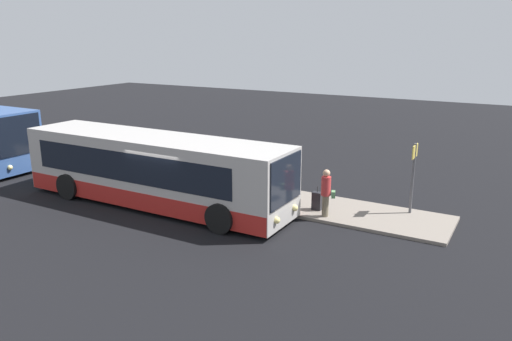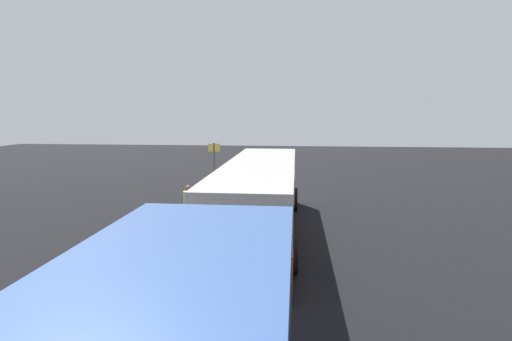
# 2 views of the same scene
# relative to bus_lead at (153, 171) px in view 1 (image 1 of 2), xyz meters

# --- Properties ---
(ground) EXTENTS (80.00, 80.00, 0.00)m
(ground) POSITION_rel_bus_lead_xyz_m (1.06, -0.28, -1.40)
(ground) COLOR black
(platform) EXTENTS (20.00, 2.87, 0.12)m
(platform) POSITION_rel_bus_lead_xyz_m (1.06, 2.76, -1.34)
(platform) COLOR slate
(platform) RESTS_ON ground
(bus_lead) EXTENTS (11.82, 2.88, 2.80)m
(bus_lead) POSITION_rel_bus_lead_xyz_m (0.00, 0.00, 0.00)
(bus_lead) COLOR #B2ADA8
(bus_lead) RESTS_ON ground
(passenger_boarding) EXTENTS (0.66, 0.64, 1.62)m
(passenger_boarding) POSITION_rel_bus_lead_xyz_m (5.43, 1.71, -0.42)
(passenger_boarding) COLOR gray
(passenger_boarding) RESTS_ON platform
(passenger_waiting) EXTENTS (0.67, 0.55, 1.65)m
(passenger_waiting) POSITION_rel_bus_lead_xyz_m (0.57, 2.97, -0.40)
(passenger_waiting) COLOR #6B604C
(passenger_waiting) RESTS_ON platform
(passenger_with_bags) EXTENTS (0.60, 0.48, 1.80)m
(passenger_with_bags) POSITION_rel_bus_lead_xyz_m (6.69, 1.76, -0.29)
(passenger_with_bags) COLOR #6B604C
(passenger_with_bags) RESTS_ON platform
(suitcase) EXTENTS (0.36, 0.25, 0.94)m
(suitcase) POSITION_rel_bus_lead_xyz_m (6.13, 2.28, -0.92)
(suitcase) COLOR black
(suitcase) RESTS_ON platform
(sign_post) EXTENTS (0.10, 0.73, 2.69)m
(sign_post) POSITION_rel_bus_lead_xyz_m (9.34, 3.70, 0.43)
(sign_post) COLOR #4C4C51
(sign_post) RESTS_ON platform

